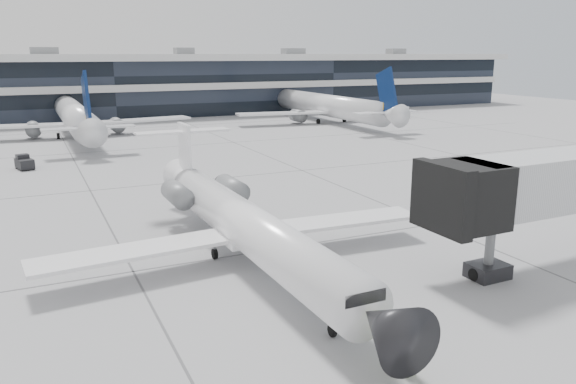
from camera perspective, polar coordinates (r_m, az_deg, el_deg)
ground at (r=34.11m, az=1.36°, el=-5.41°), size 220.00×220.00×0.00m
terminal at (r=111.90m, az=-17.98°, el=10.01°), size 170.00×22.00×10.00m
bg_jet_center at (r=84.79m, az=-20.67°, el=5.36°), size 32.00×40.00×9.60m
bg_jet_right at (r=96.44m, az=3.85°, el=7.14°), size 32.00×40.00×9.60m
regional_jet at (r=30.99m, az=-4.50°, el=-3.17°), size 22.43×27.89×6.45m
ramp_worker at (r=21.30m, az=11.93°, el=-15.17°), size 0.89×0.86×2.06m
traffic_cone at (r=42.63m, az=-10.07°, el=-1.29°), size 0.49×0.49×0.56m
far_tug at (r=62.14m, az=-25.22°, el=2.71°), size 1.88×2.54×1.44m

